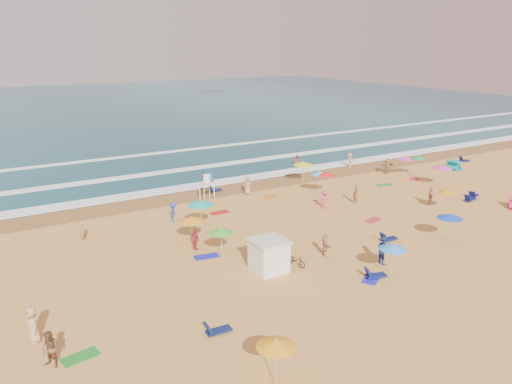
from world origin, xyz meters
TOP-DOWN VIEW (x-y plane):
  - ground at (0.00, 0.00)m, footprint 220.00×220.00m
  - ocean at (0.00, 84.00)m, footprint 220.00×140.00m
  - wet_sand at (0.00, 12.50)m, footprint 220.00×220.00m
  - surf_foam at (0.00, 21.32)m, footprint 200.00×18.70m
  - cabana at (-5.23, -5.28)m, footprint 2.00×2.00m
  - cabana_roof at (-5.23, -5.28)m, footprint 2.20×2.20m
  - bicycle at (-3.33, -5.58)m, footprint 0.96×1.65m
  - lifeguard_stand at (-2.23, 10.40)m, footprint 1.20×1.20m
  - beach_umbrellas at (-0.71, -0.62)m, footprint 50.11×27.19m
  - loungers at (4.50, -2.63)m, footprint 61.05×25.72m
  - towels at (1.72, -1.60)m, footprint 48.77×21.43m
  - popup_tents at (23.84, 0.28)m, footprint 9.40×14.64m
  - beachgoers at (1.15, 3.24)m, footprint 40.74×26.81m

SIDE VIEW (x-z plane):
  - ground at x=0.00m, z-range 0.00..0.00m
  - ocean at x=0.00m, z-range -0.09..0.09m
  - wet_sand at x=0.00m, z-range 0.01..0.01m
  - towels at x=1.72m, z-range 0.00..0.03m
  - surf_foam at x=0.00m, z-range 0.08..0.12m
  - loungers at x=4.50m, z-range 0.00..0.34m
  - bicycle at x=-3.33m, z-range 0.00..0.82m
  - popup_tents at x=23.84m, z-range 0.00..1.20m
  - beachgoers at x=1.15m, z-range -0.25..1.90m
  - cabana at x=-5.23m, z-range 0.00..2.00m
  - lifeguard_stand at x=-2.23m, z-range 0.00..2.10m
  - cabana_roof at x=-5.23m, z-range 2.00..2.12m
  - beach_umbrellas at x=-0.71m, z-range 1.75..2.54m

